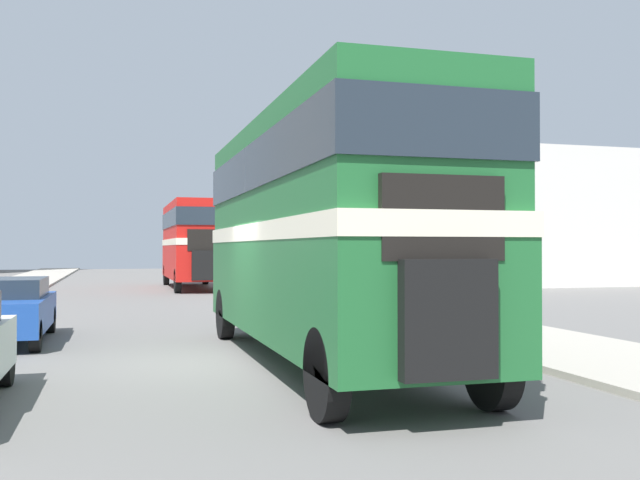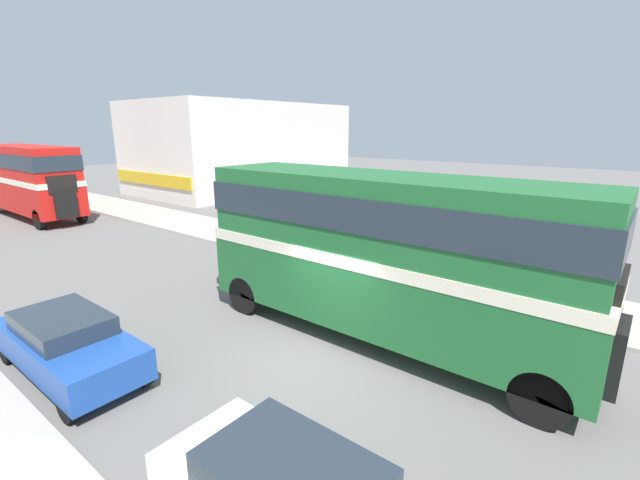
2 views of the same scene
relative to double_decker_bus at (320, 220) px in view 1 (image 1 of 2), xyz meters
name	(u,v)px [view 1 (image 1 of 2)]	position (x,y,z in m)	size (l,w,h in m)	color
ground_plane	(215,363)	(-1.77, 0.65, -2.54)	(120.00, 120.00, 0.00)	slate
sidewalk_right	(545,345)	(4.98, 0.65, -2.48)	(3.50, 120.00, 0.12)	#A8A093
double_decker_bus	(320,220)	(0.00, 0.00, 0.00)	(2.49, 10.12, 4.25)	#1E602D
bus_distant	(193,238)	(0.32, 24.52, 0.02)	(2.47, 9.60, 4.30)	red
car_parked_mid	(7,309)	(-5.72, 4.57, -1.81)	(1.69, 4.24, 1.38)	#1E479E
pedestrian_walking	(365,275)	(4.80, 11.04, -1.41)	(0.36, 0.36, 1.79)	#282833
shop_building_block	(491,220)	(17.32, 24.60, 1.14)	(18.17, 10.37, 7.35)	silver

